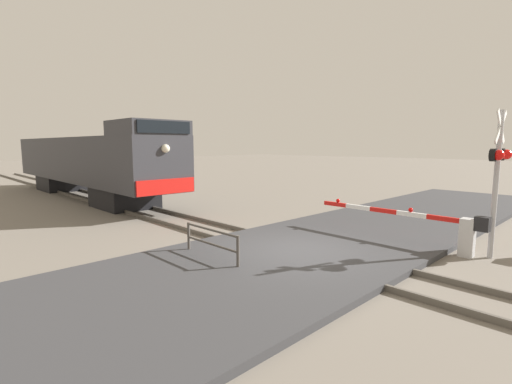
# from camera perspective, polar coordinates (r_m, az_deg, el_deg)

# --- Properties ---
(ground_plane) EXTENTS (160.00, 160.00, 0.00)m
(ground_plane) POSITION_cam_1_polar(r_m,az_deg,el_deg) (10.83, 6.80, -9.69)
(ground_plane) COLOR slate
(rail_track_left) EXTENTS (0.08, 80.00, 0.15)m
(rail_track_left) POSITION_cam_1_polar(r_m,az_deg,el_deg) (10.29, 4.24, -10.14)
(rail_track_left) COLOR #59544C
(rail_track_left) RESTS_ON ground_plane
(rail_track_right) EXTENTS (0.08, 80.00, 0.15)m
(rail_track_right) POSITION_cam_1_polar(r_m,az_deg,el_deg) (11.36, 9.12, -8.53)
(rail_track_right) COLOR #59544C
(rail_track_right) RESTS_ON ground_plane
(road_surface) EXTENTS (36.00, 5.95, 0.16)m
(road_surface) POSITION_cam_1_polar(r_m,az_deg,el_deg) (10.81, 6.81, -9.27)
(road_surface) COLOR #38383A
(road_surface) RESTS_ON ground_plane
(locomotive) EXTENTS (2.89, 18.53, 4.22)m
(locomotive) POSITION_cam_1_polar(r_m,az_deg,el_deg) (24.13, -24.62, 4.33)
(locomotive) COLOR black
(locomotive) RESTS_ON ground_plane
(crossing_signal) EXTENTS (1.18, 0.33, 4.12)m
(crossing_signal) POSITION_cam_1_polar(r_m,az_deg,el_deg) (12.01, 33.45, 3.28)
(crossing_signal) COLOR #ADADB2
(crossing_signal) RESTS_ON ground_plane
(crossing_gate) EXTENTS (0.36, 5.40, 1.21)m
(crossing_gate) POSITION_cam_1_polar(r_m,az_deg,el_deg) (12.22, 27.00, -4.86)
(crossing_gate) COLOR silver
(crossing_gate) RESTS_ON ground_plane
(guard_railing) EXTENTS (0.08, 2.23, 0.95)m
(guard_railing) POSITION_cam_1_polar(r_m,az_deg,el_deg) (9.97, -6.94, -7.55)
(guard_railing) COLOR #4C4742
(guard_railing) RESTS_ON ground_plane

